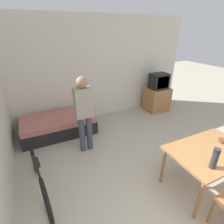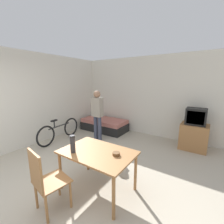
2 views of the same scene
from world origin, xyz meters
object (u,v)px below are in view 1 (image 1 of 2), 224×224
(tv, at_px, (157,95))
(person_standing, at_px, (84,110))
(thermos_flask, at_px, (215,158))
(dining_table, at_px, (210,154))
(mate_bowl, at_px, (222,141))
(bicycle, at_px, (38,175))
(daybed, at_px, (59,125))

(tv, relative_size, person_standing, 0.73)
(tv, height_order, thermos_flask, tv)
(dining_table, xyz_separation_m, mate_bowl, (0.34, 0.06, 0.11))
(dining_table, bearing_deg, mate_bowl, 10.63)
(person_standing, distance_m, mate_bowl, 2.43)
(tv, xyz_separation_m, dining_table, (-1.22, -2.73, 0.14))
(bicycle, bearing_deg, person_standing, 35.28)
(daybed, distance_m, tv, 3.06)
(person_standing, bearing_deg, tv, 20.56)
(daybed, bearing_deg, bicycle, -109.71)
(daybed, distance_m, dining_table, 3.25)
(bicycle, height_order, thermos_flask, thermos_flask)
(thermos_flask, bearing_deg, person_standing, 118.86)
(bicycle, distance_m, person_standing, 1.35)
(dining_table, distance_m, mate_bowl, 0.36)
(thermos_flask, bearing_deg, dining_table, 38.26)
(daybed, distance_m, bicycle, 1.72)
(daybed, xyz_separation_m, tv, (3.04, 0.07, 0.28))
(daybed, xyz_separation_m, dining_table, (1.83, -2.66, 0.42))
(dining_table, bearing_deg, tv, 65.99)
(dining_table, bearing_deg, thermos_flask, -141.74)
(tv, distance_m, mate_bowl, 2.82)
(daybed, bearing_deg, mate_bowl, -50.17)
(dining_table, distance_m, thermos_flask, 0.47)
(daybed, distance_m, person_standing, 1.22)
(bicycle, bearing_deg, daybed, 70.29)
(daybed, bearing_deg, dining_table, -55.51)
(mate_bowl, bearing_deg, daybed, 129.83)
(person_standing, bearing_deg, dining_table, -51.00)
(daybed, height_order, person_standing, person_standing)
(person_standing, distance_m, thermos_flask, 2.28)
(dining_table, bearing_deg, daybed, 124.49)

